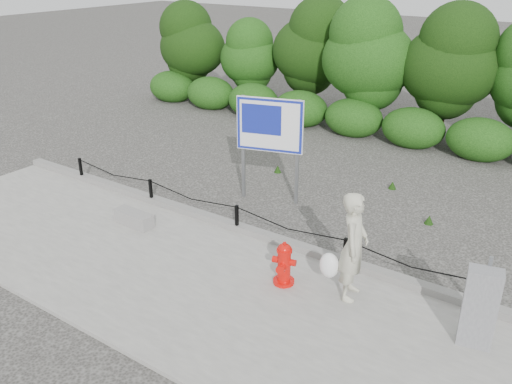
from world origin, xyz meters
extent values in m
plane|color=#2D2B28|center=(0.00, 0.00, 0.00)|extent=(90.00, 90.00, 0.00)
cube|color=gray|center=(0.00, -2.00, 0.04)|extent=(14.00, 4.00, 0.08)
cube|color=slate|center=(0.00, 0.05, 0.15)|extent=(14.00, 0.22, 0.14)
cube|color=black|center=(-5.00, 0.00, 0.38)|extent=(0.06, 0.06, 0.60)
cube|color=black|center=(-2.50, 0.00, 0.38)|extent=(0.06, 0.06, 0.60)
cube|color=black|center=(0.00, 0.00, 0.38)|extent=(0.06, 0.06, 0.60)
cube|color=black|center=(2.50, 0.00, 0.38)|extent=(0.06, 0.06, 0.60)
cube|color=black|center=(5.00, 0.00, 0.38)|extent=(0.06, 0.06, 0.60)
cylinder|color=black|center=(-3.75, 0.00, 0.60)|extent=(2.50, 0.02, 0.02)
cylinder|color=black|center=(-1.25, 0.00, 0.60)|extent=(2.50, 0.02, 0.02)
cylinder|color=black|center=(1.25, 0.00, 0.60)|extent=(2.50, 0.02, 0.02)
cylinder|color=black|center=(3.75, 0.00, 0.60)|extent=(2.50, 0.02, 0.02)
cylinder|color=black|center=(-8.50, 8.60, 0.93)|extent=(0.18, 0.18, 1.87)
ellipsoid|color=#224810|center=(-8.50, 8.60, 2.24)|extent=(2.76, 2.39, 2.99)
cylinder|color=black|center=(-6.00, 9.00, 0.81)|extent=(0.18, 0.18, 1.61)
ellipsoid|color=#224810|center=(-6.00, 9.00, 1.93)|extent=(2.38, 2.06, 2.58)
cylinder|color=black|center=(-3.50, 9.40, 1.02)|extent=(0.18, 0.18, 2.04)
ellipsoid|color=#224810|center=(-3.50, 9.40, 2.45)|extent=(3.02, 2.61, 3.27)
cylinder|color=black|center=(-1.00, 8.60, 1.05)|extent=(0.18, 0.18, 2.10)
ellipsoid|color=#224810|center=(-1.00, 8.60, 2.52)|extent=(3.11, 2.69, 3.36)
cylinder|color=black|center=(1.50, 9.00, 1.03)|extent=(0.18, 0.18, 2.06)
ellipsoid|color=#224810|center=(1.50, 9.00, 2.47)|extent=(3.05, 2.64, 3.30)
cylinder|color=red|center=(1.86, -1.11, 0.11)|extent=(0.46, 0.46, 0.06)
cylinder|color=red|center=(1.86, -1.11, 0.43)|extent=(0.28, 0.28, 0.58)
cylinder|color=red|center=(1.86, -1.11, 0.74)|extent=(0.33, 0.33, 0.05)
ellipsoid|color=red|center=(1.86, -1.11, 0.77)|extent=(0.30, 0.30, 0.18)
cylinder|color=red|center=(1.86, -1.11, 0.88)|extent=(0.08, 0.08, 0.05)
cylinder|color=red|center=(1.70, -1.15, 0.53)|extent=(0.13, 0.14, 0.12)
cylinder|color=red|center=(2.01, -1.08, 0.53)|extent=(0.13, 0.14, 0.12)
cylinder|color=red|center=(1.90, -1.28, 0.46)|extent=(0.19, 0.16, 0.16)
cylinder|color=slate|center=(1.82, -1.25, 0.38)|extent=(0.01, 0.06, 0.12)
imported|color=#B9B79F|center=(3.00, -0.79, 1.04)|extent=(0.61, 0.79, 1.92)
ellipsoid|color=white|center=(2.65, -0.94, 0.63)|extent=(0.35, 0.27, 0.46)
cube|color=gray|center=(-2.02, -1.02, 0.23)|extent=(0.95, 0.36, 0.30)
cube|color=gray|center=(5.08, -0.89, 0.72)|extent=(0.54, 0.38, 1.28)
cube|color=slate|center=(5.08, -0.71, 0.79)|extent=(0.06, 0.06, 1.42)
cube|color=slate|center=(-1.04, 1.70, 1.26)|extent=(0.09, 0.09, 2.52)
cube|color=slate|center=(0.23, 2.07, 1.26)|extent=(0.09, 0.09, 2.52)
cube|color=white|center=(-0.39, 1.83, 1.89)|extent=(1.52, 0.50, 1.26)
cube|color=navy|center=(-0.38, 1.81, 1.89)|extent=(1.48, 0.44, 1.22)
cube|color=navy|center=(-0.56, 1.74, 2.02)|extent=(0.91, 0.27, 0.69)
camera|label=1|loc=(6.10, -8.16, 5.47)|focal=38.00mm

